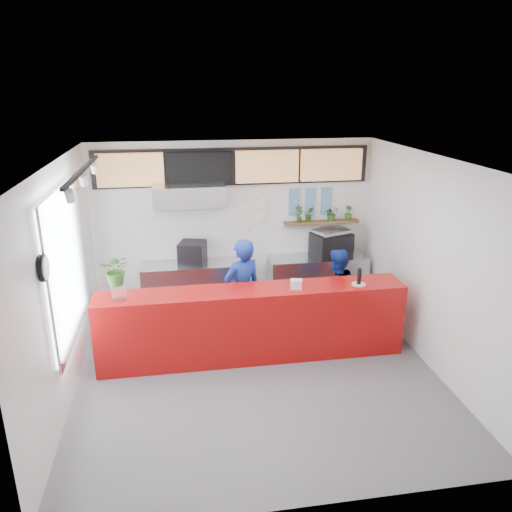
# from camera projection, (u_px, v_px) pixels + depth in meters

# --- Properties ---
(floor) EXTENTS (5.00, 5.00, 0.00)m
(floor) POSITION_uv_depth(u_px,v_px,m) (257.00, 370.00, 7.18)
(floor) COLOR slate
(floor) RESTS_ON ground
(ceiling) EXTENTS (5.00, 5.00, 0.00)m
(ceiling) POSITION_uv_depth(u_px,v_px,m) (257.00, 161.00, 6.20)
(ceiling) COLOR silver
(wall_back) EXTENTS (5.00, 0.00, 5.00)m
(wall_back) POSITION_uv_depth(u_px,v_px,m) (234.00, 224.00, 9.02)
(wall_back) COLOR white
(wall_back) RESTS_ON ground
(wall_left) EXTENTS (0.00, 5.00, 5.00)m
(wall_left) POSITION_uv_depth(u_px,v_px,m) (63.00, 285.00, 6.31)
(wall_left) COLOR white
(wall_left) RESTS_ON ground
(wall_right) EXTENTS (0.00, 5.00, 5.00)m
(wall_right) POSITION_uv_depth(u_px,v_px,m) (431.00, 263.00, 7.08)
(wall_right) COLOR white
(wall_right) RESTS_ON ground
(service_counter) EXTENTS (4.50, 0.60, 1.10)m
(service_counter) POSITION_uv_depth(u_px,v_px,m) (253.00, 323.00, 7.38)
(service_counter) COLOR #A40C0B
(service_counter) RESTS_ON ground
(cream_band) EXTENTS (5.00, 0.02, 0.80)m
(cream_band) POSITION_uv_depth(u_px,v_px,m) (234.00, 163.00, 8.66)
(cream_band) COLOR beige
(cream_band) RESTS_ON wall_back
(prep_bench) EXTENTS (1.80, 0.60, 0.90)m
(prep_bench) POSITION_uv_depth(u_px,v_px,m) (193.00, 287.00, 8.96)
(prep_bench) COLOR #B2B5BA
(prep_bench) RESTS_ON ground
(panini_oven) EXTENTS (0.54, 0.54, 0.39)m
(panini_oven) POSITION_uv_depth(u_px,v_px,m) (192.00, 253.00, 8.76)
(panini_oven) COLOR black
(panini_oven) RESTS_ON prep_bench
(extraction_hood) EXTENTS (1.20, 0.70, 0.35)m
(extraction_hood) POSITION_uv_depth(u_px,v_px,m) (189.00, 195.00, 8.36)
(extraction_hood) COLOR #B2B5BA
(extraction_hood) RESTS_ON ceiling
(hood_lip) EXTENTS (1.20, 0.69, 0.31)m
(hood_lip) POSITION_uv_depth(u_px,v_px,m) (190.00, 206.00, 8.43)
(hood_lip) COLOR #B2B5BA
(hood_lip) RESTS_ON ceiling
(right_bench) EXTENTS (1.80, 0.60, 0.90)m
(right_bench) POSITION_uv_depth(u_px,v_px,m) (317.00, 279.00, 9.32)
(right_bench) COLOR #B2B5BA
(right_bench) RESTS_ON ground
(espresso_machine) EXTENTS (0.79, 0.65, 0.44)m
(espresso_machine) POSITION_uv_depth(u_px,v_px,m) (331.00, 245.00, 9.14)
(espresso_machine) COLOR black
(espresso_machine) RESTS_ON right_bench
(espresso_tray) EXTENTS (0.71, 0.60, 0.06)m
(espresso_tray) POSITION_uv_depth(u_px,v_px,m) (332.00, 231.00, 9.05)
(espresso_tray) COLOR #A3A6AA
(espresso_tray) RESTS_ON espresso_machine
(herb_shelf) EXTENTS (1.40, 0.18, 0.04)m
(herb_shelf) POSITION_uv_depth(u_px,v_px,m) (321.00, 222.00, 9.18)
(herb_shelf) COLOR brown
(herb_shelf) RESTS_ON wall_back
(menu_board_far_left) EXTENTS (1.10, 0.10, 0.55)m
(menu_board_far_left) POSITION_uv_depth(u_px,v_px,m) (130.00, 170.00, 8.30)
(menu_board_far_left) COLOR tan
(menu_board_far_left) RESTS_ON wall_back
(menu_board_mid_left) EXTENTS (1.10, 0.10, 0.55)m
(menu_board_mid_left) POSITION_uv_depth(u_px,v_px,m) (200.00, 168.00, 8.48)
(menu_board_mid_left) COLOR black
(menu_board_mid_left) RESTS_ON wall_back
(menu_board_mid_right) EXTENTS (1.10, 0.10, 0.55)m
(menu_board_mid_right) POSITION_uv_depth(u_px,v_px,m) (267.00, 166.00, 8.66)
(menu_board_mid_right) COLOR tan
(menu_board_mid_right) RESTS_ON wall_back
(menu_board_far_right) EXTENTS (1.10, 0.10, 0.55)m
(menu_board_far_right) POSITION_uv_depth(u_px,v_px,m) (331.00, 165.00, 8.84)
(menu_board_far_right) COLOR tan
(menu_board_far_right) RESTS_ON wall_back
(soffit) EXTENTS (4.80, 0.04, 0.65)m
(soffit) POSITION_uv_depth(u_px,v_px,m) (234.00, 167.00, 8.65)
(soffit) COLOR black
(soffit) RESTS_ON wall_back
(window_pane) EXTENTS (0.04, 2.20, 1.90)m
(window_pane) POSITION_uv_depth(u_px,v_px,m) (68.00, 262.00, 6.53)
(window_pane) COLOR silver
(window_pane) RESTS_ON wall_left
(window_frame) EXTENTS (0.03, 2.30, 2.00)m
(window_frame) POSITION_uv_depth(u_px,v_px,m) (69.00, 262.00, 6.53)
(window_frame) COLOR #B2B5BA
(window_frame) RESTS_ON wall_left
(wall_clock_rim) EXTENTS (0.05, 0.30, 0.30)m
(wall_clock_rim) POSITION_uv_depth(u_px,v_px,m) (43.00, 268.00, 5.30)
(wall_clock_rim) COLOR black
(wall_clock_rim) RESTS_ON wall_left
(wall_clock_face) EXTENTS (0.02, 0.26, 0.26)m
(wall_clock_face) POSITION_uv_depth(u_px,v_px,m) (46.00, 268.00, 5.30)
(wall_clock_face) COLOR white
(wall_clock_face) RESTS_ON wall_left
(track_rail) EXTENTS (0.05, 2.40, 0.04)m
(track_rail) POSITION_uv_depth(u_px,v_px,m) (82.00, 170.00, 5.90)
(track_rail) COLOR black
(track_rail) RESTS_ON ceiling
(dec_plate_a) EXTENTS (0.24, 0.03, 0.24)m
(dec_plate_a) POSITION_uv_depth(u_px,v_px,m) (243.00, 211.00, 8.94)
(dec_plate_a) COLOR silver
(dec_plate_a) RESTS_ON wall_back
(dec_plate_b) EXTENTS (0.24, 0.03, 0.24)m
(dec_plate_b) POSITION_uv_depth(u_px,v_px,m) (259.00, 216.00, 9.02)
(dec_plate_b) COLOR silver
(dec_plate_b) RESTS_ON wall_back
(dec_plate_c) EXTENTS (0.24, 0.03, 0.24)m
(dec_plate_c) POSITION_uv_depth(u_px,v_px,m) (243.00, 227.00, 9.04)
(dec_plate_c) COLOR silver
(dec_plate_c) RESTS_ON wall_back
(dec_plate_d) EXTENTS (0.24, 0.03, 0.24)m
(dec_plate_d) POSITION_uv_depth(u_px,v_px,m) (262.00, 202.00, 8.94)
(dec_plate_d) COLOR silver
(dec_plate_d) RESTS_ON wall_back
(photo_frame_a) EXTENTS (0.20, 0.02, 0.25)m
(photo_frame_a) POSITION_uv_depth(u_px,v_px,m) (295.00, 195.00, 9.01)
(photo_frame_a) COLOR #598CBF
(photo_frame_a) RESTS_ON wall_back
(photo_frame_b) EXTENTS (0.20, 0.02, 0.25)m
(photo_frame_b) POSITION_uv_depth(u_px,v_px,m) (311.00, 195.00, 9.06)
(photo_frame_b) COLOR #598CBF
(photo_frame_b) RESTS_ON wall_back
(photo_frame_c) EXTENTS (0.20, 0.02, 0.25)m
(photo_frame_c) POSITION_uv_depth(u_px,v_px,m) (327.00, 194.00, 9.10)
(photo_frame_c) COLOR #598CBF
(photo_frame_c) RESTS_ON wall_back
(photo_frame_d) EXTENTS (0.20, 0.02, 0.25)m
(photo_frame_d) POSITION_uv_depth(u_px,v_px,m) (294.00, 209.00, 9.09)
(photo_frame_d) COLOR #598CBF
(photo_frame_d) RESTS_ON wall_back
(photo_frame_e) EXTENTS (0.20, 0.02, 0.25)m
(photo_frame_e) POSITION_uv_depth(u_px,v_px,m) (310.00, 208.00, 9.14)
(photo_frame_e) COLOR #598CBF
(photo_frame_e) RESTS_ON wall_back
(photo_frame_f) EXTENTS (0.20, 0.02, 0.25)m
(photo_frame_f) POSITION_uv_depth(u_px,v_px,m) (326.00, 208.00, 9.19)
(photo_frame_f) COLOR #598CBF
(photo_frame_f) RESTS_ON wall_back
(staff_center) EXTENTS (0.74, 0.62, 1.72)m
(staff_center) POSITION_uv_depth(u_px,v_px,m) (242.00, 293.00, 7.68)
(staff_center) COLOR navy
(staff_center) RESTS_ON ground
(staff_right) EXTENTS (0.88, 0.80, 1.46)m
(staff_right) POSITION_uv_depth(u_px,v_px,m) (335.00, 292.00, 8.03)
(staff_right) COLOR navy
(staff_right) RESTS_ON ground
(herb_a) EXTENTS (0.20, 0.17, 0.32)m
(herb_a) POSITION_uv_depth(u_px,v_px,m) (299.00, 213.00, 9.05)
(herb_a) COLOR #315D20
(herb_a) RESTS_ON herb_shelf
(herb_b) EXTENTS (0.16, 0.13, 0.28)m
(herb_b) POSITION_uv_depth(u_px,v_px,m) (309.00, 214.00, 9.09)
(herb_b) COLOR #315D20
(herb_b) RESTS_ON herb_shelf
(herb_c) EXTENTS (0.30, 0.27, 0.28)m
(herb_c) POSITION_uv_depth(u_px,v_px,m) (332.00, 213.00, 9.15)
(herb_c) COLOR #315D20
(herb_c) RESTS_ON herb_shelf
(herb_d) EXTENTS (0.18, 0.17, 0.27)m
(herb_d) POSITION_uv_depth(u_px,v_px,m) (349.00, 213.00, 9.21)
(herb_d) COLOR #315D20
(herb_d) RESTS_ON herb_shelf
(glass_vase) EXTENTS (0.25, 0.25, 0.25)m
(glass_vase) POSITION_uv_depth(u_px,v_px,m) (119.00, 291.00, 6.80)
(glass_vase) COLOR silver
(glass_vase) RESTS_ON service_counter
(basil_vase) EXTENTS (0.41, 0.36, 0.44)m
(basil_vase) POSITION_uv_depth(u_px,v_px,m) (116.00, 270.00, 6.70)
(basil_vase) COLOR #315D20
(basil_vase) RESTS_ON glass_vase
(napkin_holder) EXTENTS (0.18, 0.14, 0.14)m
(napkin_holder) POSITION_uv_depth(u_px,v_px,m) (296.00, 284.00, 7.18)
(napkin_holder) COLOR silver
(napkin_holder) RESTS_ON service_counter
(white_plate) EXTENTS (0.21, 0.21, 0.02)m
(white_plate) POSITION_uv_depth(u_px,v_px,m) (359.00, 284.00, 7.35)
(white_plate) COLOR silver
(white_plate) RESTS_ON service_counter
(pepper_mill) EXTENTS (0.08, 0.08, 0.25)m
(pepper_mill) POSITION_uv_depth(u_px,v_px,m) (359.00, 276.00, 7.31)
(pepper_mill) COLOR black
(pepper_mill) RESTS_ON white_plate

